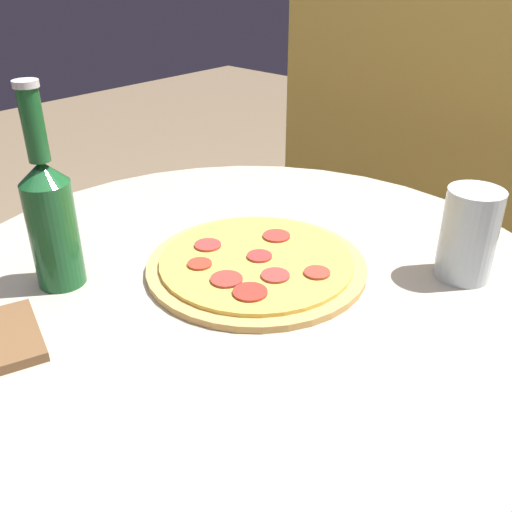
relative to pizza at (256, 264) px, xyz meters
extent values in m
cylinder|color=#B2A893|center=(0.00, -0.02, -0.39)|extent=(0.10, 0.10, 0.71)
cylinder|color=#B2A893|center=(0.00, -0.02, -0.02)|extent=(0.86, 0.86, 0.02)
cube|color=gold|center=(0.00, 0.86, 0.02)|extent=(1.28, 0.04, 1.55)
cylinder|color=tan|center=(0.00, 0.00, 0.00)|extent=(0.30, 0.30, 0.01)
cylinder|color=#E0BC4C|center=(0.00, 0.00, 0.01)|extent=(0.27, 0.27, 0.01)
cylinder|color=#A23026|center=(0.05, -0.07, 0.01)|extent=(0.04, 0.04, 0.00)
cylinder|color=#B63431|center=(0.00, 0.01, 0.01)|extent=(0.04, 0.04, 0.00)
cylinder|color=#B23733|center=(-0.08, -0.01, 0.01)|extent=(0.04, 0.04, 0.00)
cylinder|color=#A2372F|center=(0.01, -0.07, 0.01)|extent=(0.04, 0.04, 0.00)
cylinder|color=#AD362E|center=(-0.02, 0.07, 0.01)|extent=(0.04, 0.04, 0.00)
cylinder|color=#A13A35|center=(0.05, -0.02, 0.01)|extent=(0.04, 0.04, 0.00)
cylinder|color=#A73827|center=(-0.04, -0.06, 0.01)|extent=(0.03, 0.03, 0.00)
cylinder|color=#A23C2E|center=(0.09, 0.02, 0.01)|extent=(0.04, 0.04, 0.00)
cylinder|color=#195628|center=(-0.17, -0.20, 0.06)|extent=(0.06, 0.06, 0.14)
cone|color=#195628|center=(-0.17, -0.20, 0.15)|extent=(0.06, 0.06, 0.03)
cylinder|color=#195628|center=(-0.17, -0.20, 0.20)|extent=(0.03, 0.03, 0.09)
cylinder|color=silver|center=(-0.17, -0.20, 0.25)|extent=(0.03, 0.03, 0.01)
cylinder|color=silver|center=(0.22, 0.17, 0.05)|extent=(0.07, 0.07, 0.12)
camera|label=1|loc=(0.46, -0.51, 0.39)|focal=40.00mm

